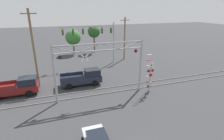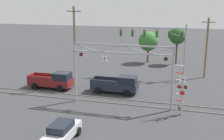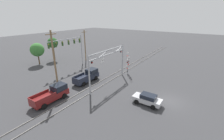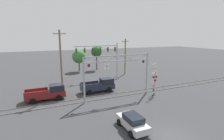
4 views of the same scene
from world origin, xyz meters
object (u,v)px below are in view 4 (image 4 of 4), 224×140
at_px(pickup_truck_following, 48,93).
at_px(background_tree_far_left_verge, 79,57).
at_px(pickup_truck_lead, 100,85).
at_px(crossing_signal_mast, 154,82).
at_px(sedan_waiting, 132,122).
at_px(traffic_signal_span, 105,53).
at_px(background_tree_beyond_span, 96,52).
at_px(utility_pole_left, 61,62).
at_px(crossing_gantry, 118,70).
at_px(utility_pole_right, 125,56).

height_order(pickup_truck_following, background_tree_far_left_verge, background_tree_far_left_verge).
height_order(pickup_truck_lead, pickup_truck_following, same).
height_order(crossing_signal_mast, sedan_waiting, crossing_signal_mast).
bearing_deg(traffic_signal_span, background_tree_beyond_span, 81.62).
bearing_deg(background_tree_beyond_span, utility_pole_left, -124.68).
height_order(crossing_gantry, utility_pole_right, utility_pole_right).
distance_m(crossing_signal_mast, background_tree_beyond_span, 22.98).
relative_size(crossing_signal_mast, background_tree_beyond_span, 0.78).
distance_m(utility_pole_left, background_tree_beyond_span, 20.39).
xyz_separation_m(crossing_signal_mast, pickup_truck_lead, (-7.49, 4.70, -0.87)).
relative_size(traffic_signal_span, pickup_truck_following, 1.76).
bearing_deg(background_tree_beyond_span, crossing_gantry, -101.26).
height_order(pickup_truck_lead, sedan_waiting, pickup_truck_lead).
relative_size(traffic_signal_span, background_tree_beyond_span, 1.54).
xyz_separation_m(crossing_gantry, utility_pole_right, (8.75, 13.96, 0.08)).
height_order(pickup_truck_following, background_tree_beyond_span, background_tree_beyond_span).
distance_m(crossing_gantry, background_tree_beyond_span, 22.37).
bearing_deg(utility_pole_left, sedan_waiting, -71.49).
xyz_separation_m(crossing_gantry, sedan_waiting, (-2.60, -8.65, -3.45)).
relative_size(pickup_truck_lead, background_tree_beyond_span, 0.88).
bearing_deg(pickup_truck_lead, traffic_signal_span, 62.73).
distance_m(crossing_gantry, crossing_signal_mast, 6.54).
distance_m(utility_pole_right, background_tree_far_left_verge, 12.05).
bearing_deg(background_tree_far_left_verge, pickup_truck_lead, -93.00).
height_order(crossing_gantry, background_tree_beyond_span, crossing_gantry).
height_order(background_tree_beyond_span, background_tree_far_left_verge, background_tree_beyond_span).
distance_m(crossing_gantry, background_tree_far_left_verge, 21.66).
distance_m(crossing_gantry, utility_pole_right, 16.48).
bearing_deg(pickup_truck_lead, pickup_truck_following, -176.78).
bearing_deg(traffic_signal_span, pickup_truck_lead, -117.27).
distance_m(crossing_signal_mast, pickup_truck_following, 16.20).
bearing_deg(utility_pole_left, crossing_signal_mast, -24.24).
distance_m(pickup_truck_lead, background_tree_beyond_span, 19.32).
distance_m(traffic_signal_span, background_tree_beyond_span, 9.60).
distance_m(pickup_truck_lead, utility_pole_right, 14.71).
xyz_separation_m(crossing_signal_mast, pickup_truck_following, (-15.61, 4.24, -0.87)).
height_order(crossing_signal_mast, background_tree_far_left_verge, background_tree_far_left_verge).
height_order(pickup_truck_following, utility_pole_right, utility_pole_right).
xyz_separation_m(crossing_gantry, pickup_truck_following, (-9.56, 3.43, -3.23)).
xyz_separation_m(crossing_signal_mast, utility_pole_right, (2.71, 14.77, 2.43)).
bearing_deg(pickup_truck_lead, utility_pole_left, 167.57).
bearing_deg(background_tree_far_left_verge, background_tree_beyond_span, 3.34).
xyz_separation_m(crossing_signal_mast, background_tree_beyond_span, (-1.68, 22.74, 2.89)).
bearing_deg(sedan_waiting, utility_pole_left, 108.51).
xyz_separation_m(sedan_waiting, utility_pole_right, (11.36, 22.61, 3.53)).
relative_size(pickup_truck_following, utility_pole_left, 0.55).
height_order(crossing_signal_mast, utility_pole_right, utility_pole_right).
distance_m(utility_pole_right, background_tree_beyond_span, 9.11).
xyz_separation_m(crossing_signal_mast, traffic_signal_span, (-3.07, 13.27, 3.52)).
height_order(crossing_gantry, pickup_truck_lead, crossing_gantry).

